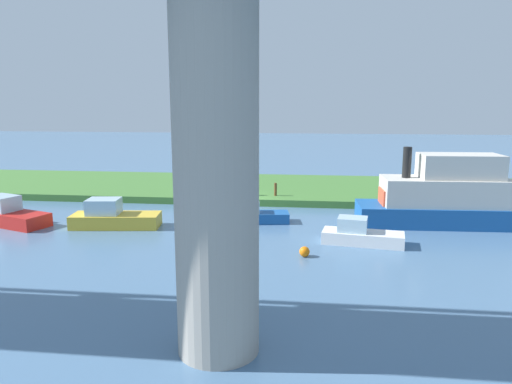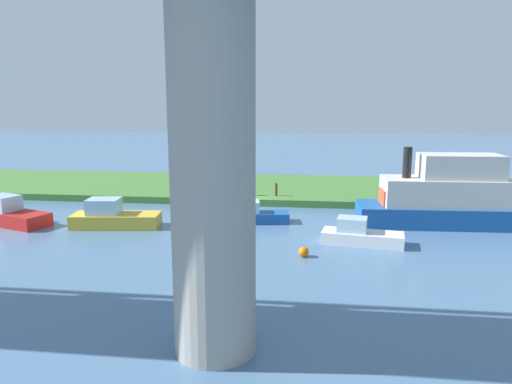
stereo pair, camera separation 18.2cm
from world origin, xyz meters
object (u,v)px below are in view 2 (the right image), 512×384
(bridge_pylon, at_px, (213,171))
(person_on_bank, at_px, (243,186))
(motorboat_white, at_px, (113,217))
(skiff_small, at_px, (360,235))
(riverboat_paddlewheel, at_px, (9,214))
(pontoon_yellow, at_px, (442,197))
(mooring_post, at_px, (276,189))
(marker_buoy, at_px, (304,252))
(houseboat_blue, at_px, (254,215))

(bridge_pylon, relative_size, person_on_bank, 7.76)
(motorboat_white, bearing_deg, bridge_pylon, 124.00)
(bridge_pylon, distance_m, skiff_small, 13.54)
(skiff_small, distance_m, riverboat_paddlewheel, 20.76)
(pontoon_yellow, height_order, skiff_small, pontoon_yellow)
(person_on_bank, relative_size, mooring_post, 1.47)
(mooring_post, height_order, motorboat_white, motorboat_white)
(bridge_pylon, relative_size, pontoon_yellow, 1.16)
(bridge_pylon, relative_size, marker_buoy, 21.57)
(bridge_pylon, bearing_deg, pontoon_yellow, -123.05)
(person_on_bank, distance_m, skiff_small, 12.33)
(person_on_bank, bearing_deg, marker_buoy, 111.26)
(pontoon_yellow, relative_size, skiff_small, 2.14)
(houseboat_blue, height_order, motorboat_white, motorboat_white)
(bridge_pylon, xyz_separation_m, motorboat_white, (8.91, -13.21, -4.79))
(houseboat_blue, distance_m, skiff_small, 7.14)
(mooring_post, bearing_deg, houseboat_blue, 81.83)
(pontoon_yellow, bearing_deg, houseboat_blue, 3.57)
(bridge_pylon, bearing_deg, person_on_bank, -83.70)
(mooring_post, xyz_separation_m, skiff_small, (-5.17, 9.83, -0.48))
(person_on_bank, xyz_separation_m, pontoon_yellow, (-12.75, 5.18, 0.53))
(bridge_pylon, relative_size, mooring_post, 11.41)
(person_on_bank, distance_m, marker_buoy, 13.10)
(houseboat_blue, bearing_deg, pontoon_yellow, -176.43)
(houseboat_blue, xyz_separation_m, skiff_small, (-6.03, 3.82, 0.02))
(pontoon_yellow, distance_m, marker_buoy, 10.74)
(riverboat_paddlewheel, bearing_deg, motorboat_white, -179.08)
(person_on_bank, distance_m, mooring_post, 2.42)
(bridge_pylon, relative_size, houseboat_blue, 2.60)
(houseboat_blue, bearing_deg, riverboat_paddlewheel, 8.52)
(bridge_pylon, bearing_deg, marker_buoy, -104.95)
(houseboat_blue, relative_size, motorboat_white, 0.79)
(mooring_post, relative_size, riverboat_paddlewheel, 0.17)
(motorboat_white, bearing_deg, riverboat_paddlewheel, 0.92)
(person_on_bank, bearing_deg, riverboat_paddlewheel, 31.61)
(person_on_bank, height_order, skiff_small, person_on_bank)
(riverboat_paddlewheel, relative_size, marker_buoy, 10.82)
(skiff_small, xyz_separation_m, motorboat_white, (14.16, -1.73, 0.11))
(person_on_bank, xyz_separation_m, marker_buoy, (-4.74, 12.18, -0.95))
(skiff_small, bearing_deg, motorboat_white, -6.96)
(skiff_small, relative_size, marker_buoy, 8.65)
(motorboat_white, bearing_deg, skiff_small, 173.04)
(pontoon_yellow, bearing_deg, skiff_small, 41.19)
(person_on_bank, bearing_deg, pontoon_yellow, 157.90)
(houseboat_blue, relative_size, marker_buoy, 8.28)
(bridge_pylon, distance_m, marker_buoy, 10.64)
(mooring_post, distance_m, marker_buoy, 12.55)
(bridge_pylon, bearing_deg, riverboat_paddlewheel, -40.29)
(pontoon_yellow, xyz_separation_m, riverboat_paddlewheel, (25.86, 2.90, -1.13))
(houseboat_blue, bearing_deg, motorboat_white, 14.45)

